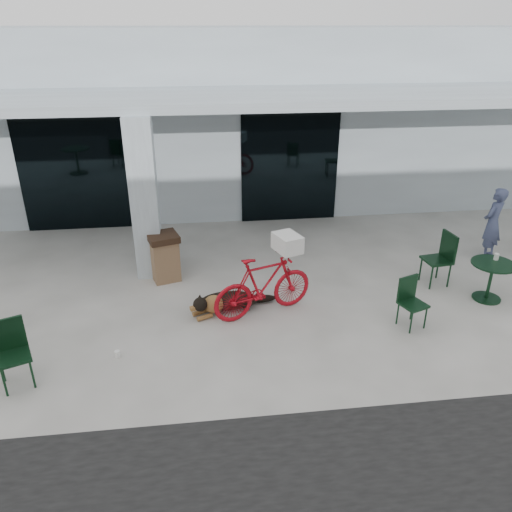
{
  "coord_description": "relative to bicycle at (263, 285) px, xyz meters",
  "views": [
    {
      "loc": [
        -0.51,
        -6.88,
        4.61
      ],
      "look_at": [
        0.43,
        0.74,
        1.0
      ],
      "focal_mm": 35.0,
      "sensor_mm": 36.0,
      "label": 1
    }
  ],
  "objects": [
    {
      "name": "cafe_chair_far_b",
      "position": [
        3.43,
        0.68,
        -0.04
      ],
      "size": [
        0.57,
        0.53,
        1.04
      ],
      "primitive_type": null,
      "rotation": [
        0.0,
        0.0,
        -1.45
      ],
      "color": "#11321B",
      "rests_on": "ground"
    },
    {
      "name": "dog",
      "position": [
        -0.58,
        0.2,
        -0.36
      ],
      "size": [
        1.24,
        0.83,
        0.39
      ],
      "primitive_type": null,
      "rotation": [
        0.0,
        0.0,
        0.41
      ],
      "color": "black",
      "rests_on": "ground"
    },
    {
      "name": "overhang",
      "position": [
        -0.53,
        3.1,
        2.66
      ],
      "size": [
        22.0,
        2.8,
        0.18
      ],
      "primitive_type": "cube",
      "color": "silver",
      "rests_on": "column"
    },
    {
      "name": "cafe_chair_far_a",
      "position": [
        2.38,
        -0.7,
        -0.12
      ],
      "size": [
        0.51,
        0.54,
        0.86
      ],
      "primitive_type": null,
      "rotation": [
        0.0,
        0.0,
        0.36
      ],
      "color": "#11321B",
      "rests_on": "ground"
    },
    {
      "name": "storefront_glass_left",
      "position": [
        -3.73,
        4.48,
        0.8
      ],
      "size": [
        2.8,
        0.06,
        2.7
      ],
      "primitive_type": "cube",
      "color": "black",
      "rests_on": "ground"
    },
    {
      "name": "building",
      "position": [
        -0.53,
        8.0,
        1.7
      ],
      "size": [
        22.0,
        7.0,
        4.5
      ],
      "primitive_type": "cube",
      "color": "silver",
      "rests_on": "ground"
    },
    {
      "name": "cup_near_dog",
      "position": [
        -2.37,
        -0.96,
        -0.5
      ],
      "size": [
        0.11,
        0.11,
        0.1
      ],
      "primitive_type": "cylinder",
      "rotation": [
        0.0,
        0.0,
        -0.34
      ],
      "color": "white",
      "rests_on": "ground"
    },
    {
      "name": "cafe_table_far",
      "position": [
        4.14,
        -0.0,
        -0.19
      ],
      "size": [
        0.96,
        0.96,
        0.73
      ],
      "primitive_type": null,
      "rotation": [
        0.0,
        0.0,
        0.28
      ],
      "color": "#11321B",
      "rests_on": "ground"
    },
    {
      "name": "storefront_glass_right",
      "position": [
        1.27,
        4.48,
        0.8
      ],
      "size": [
        2.4,
        0.06,
        2.7
      ],
      "primitive_type": "cube",
      "color": "black",
      "rests_on": "ground"
    },
    {
      "name": "cafe_chair_near",
      "position": [
        -3.65,
        -1.44,
        -0.07
      ],
      "size": [
        0.59,
        0.61,
        0.97
      ],
      "primitive_type": null,
      "rotation": [
        0.0,
        0.0,
        0.39
      ],
      "color": "#11321B",
      "rests_on": "ground"
    },
    {
      "name": "trash_receptacle",
      "position": [
        -1.73,
        1.53,
        -0.08
      ],
      "size": [
        0.69,
        0.69,
        0.95
      ],
      "primitive_type": null,
      "rotation": [
        0.0,
        0.0,
        0.29
      ],
      "color": "brown",
      "rests_on": "ground"
    },
    {
      "name": "bicycle",
      "position": [
        0.0,
        0.0,
        0.0
      ],
      "size": [
        1.91,
        1.12,
        1.11
      ],
      "primitive_type": "imported",
      "rotation": [
        0.0,
        0.0,
        1.92
      ],
      "color": "#AD0E1A",
      "rests_on": "ground"
    },
    {
      "name": "ground",
      "position": [
        -0.53,
        -0.5,
        -0.55
      ],
      "size": [
        80.0,
        80.0,
        0.0
      ],
      "primitive_type": "plane",
      "color": "beige",
      "rests_on": "ground"
    },
    {
      "name": "column",
      "position": [
        -2.03,
        1.8,
        1.01
      ],
      "size": [
        0.5,
        0.5,
        3.12
      ],
      "primitive_type": "cube",
      "color": "silver",
      "rests_on": "ground"
    },
    {
      "name": "laundry_basket",
      "position": [
        0.42,
        0.16,
        0.7
      ],
      "size": [
        0.51,
        0.59,
        0.29
      ],
      "primitive_type": "cube",
      "rotation": [
        0.0,
        0.0,
        1.92
      ],
      "color": "white",
      "rests_on": "bicycle"
    },
    {
      "name": "cup_on_table",
      "position": [
        4.25,
        0.13,
        0.23
      ],
      "size": [
        0.11,
        0.11,
        0.12
      ],
      "primitive_type": "cylinder",
      "rotation": [
        0.0,
        0.0,
        0.28
      ],
      "color": "white",
      "rests_on": "cafe_table_far"
    },
    {
      "name": "person",
      "position": [
        5.1,
        1.7,
        0.22
      ],
      "size": [
        0.67,
        0.62,
        1.55
      ],
      "primitive_type": "imported",
      "rotation": [
        0.0,
        0.0,
        3.73
      ],
      "color": "#40496C",
      "rests_on": "ground"
    }
  ]
}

